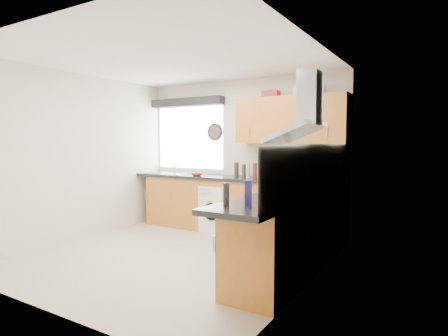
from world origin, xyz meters
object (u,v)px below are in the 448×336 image
Objects in this scene: washing_machine at (221,209)px; extractor_hood at (303,115)px; oven at (292,234)px; upper_cabinets at (291,120)px.

extractor_hood is at bearing -20.86° from washing_machine.
oven is 1.12× the size of washing_machine.
oven is 1.98m from washing_machine.
oven is 1.35m from extractor_hood.
extractor_hood is 1.02× the size of washing_machine.
extractor_hood is (0.10, -0.00, 1.34)m from oven.
oven is 1.09× the size of extractor_hood.
extractor_hood is 1.48m from upper_cabinets.
oven is 0.50× the size of upper_cabinets.
upper_cabinets is 2.23× the size of washing_machine.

